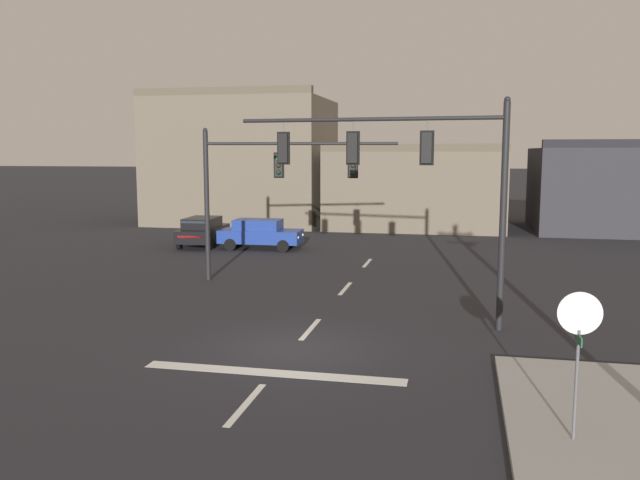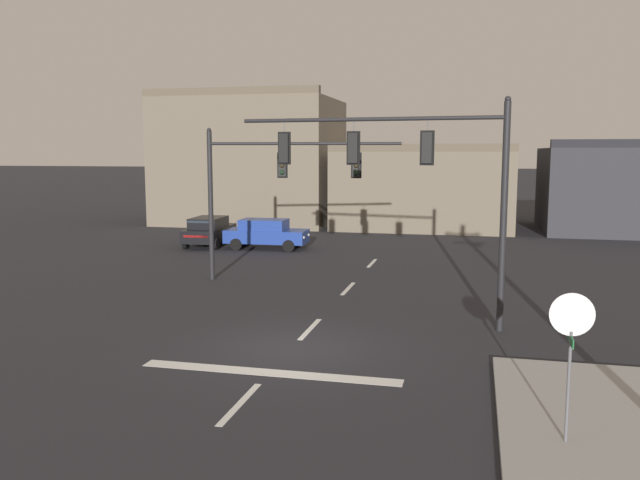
{
  "view_description": "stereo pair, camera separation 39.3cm",
  "coord_description": "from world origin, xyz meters",
  "px_view_note": "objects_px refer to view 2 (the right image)",
  "views": [
    {
      "loc": [
        4.29,
        -16.53,
        5.23
      ],
      "look_at": [
        0.15,
        2.65,
        2.6
      ],
      "focal_mm": 36.92,
      "sensor_mm": 36.0,
      "label": 1
    },
    {
      "loc": [
        4.67,
        -16.45,
        5.23
      ],
      "look_at": [
        0.15,
        2.65,
        2.6
      ],
      "focal_mm": 36.92,
      "sensor_mm": 36.0,
      "label": 2
    }
  ],
  "objects_px": {
    "signal_mast_far_side": "(268,179)",
    "car_lot_nearside": "(209,230)",
    "signal_mast_near_side": "(413,169)",
    "car_lot_middle": "(266,233)",
    "stop_sign": "(571,332)"
  },
  "relations": [
    {
      "from": "car_lot_nearside",
      "to": "car_lot_middle",
      "type": "relative_size",
      "value": 1.01
    },
    {
      "from": "signal_mast_near_side",
      "to": "stop_sign",
      "type": "bearing_deg",
      "value": -66.27
    },
    {
      "from": "signal_mast_near_side",
      "to": "car_lot_middle",
      "type": "distance_m",
      "value": 17.15
    },
    {
      "from": "signal_mast_far_side",
      "to": "car_lot_nearside",
      "type": "relative_size",
      "value": 1.7
    },
    {
      "from": "stop_sign",
      "to": "car_lot_middle",
      "type": "xyz_separation_m",
      "value": [
        -12.69,
        21.97,
        -1.29
      ]
    },
    {
      "from": "signal_mast_near_side",
      "to": "car_lot_nearside",
      "type": "height_order",
      "value": "signal_mast_near_side"
    },
    {
      "from": "signal_mast_near_side",
      "to": "signal_mast_far_side",
      "type": "bearing_deg",
      "value": 138.73
    },
    {
      "from": "signal_mast_far_side",
      "to": "car_lot_nearside",
      "type": "bearing_deg",
      "value": 125.48
    },
    {
      "from": "signal_mast_near_side",
      "to": "car_lot_middle",
      "type": "height_order",
      "value": "signal_mast_near_side"
    },
    {
      "from": "signal_mast_far_side",
      "to": "stop_sign",
      "type": "bearing_deg",
      "value": -54.02
    },
    {
      "from": "car_lot_nearside",
      "to": "car_lot_middle",
      "type": "bearing_deg",
      "value": -7.62
    },
    {
      "from": "car_lot_middle",
      "to": "stop_sign",
      "type": "bearing_deg",
      "value": -59.99
    },
    {
      "from": "car_lot_nearside",
      "to": "signal_mast_far_side",
      "type": "bearing_deg",
      "value": -54.52
    },
    {
      "from": "signal_mast_far_side",
      "to": "car_lot_nearside",
      "type": "xyz_separation_m",
      "value": [
        -6.34,
        8.89,
        -3.31
      ]
    },
    {
      "from": "stop_sign",
      "to": "car_lot_middle",
      "type": "height_order",
      "value": "stop_sign"
    }
  ]
}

